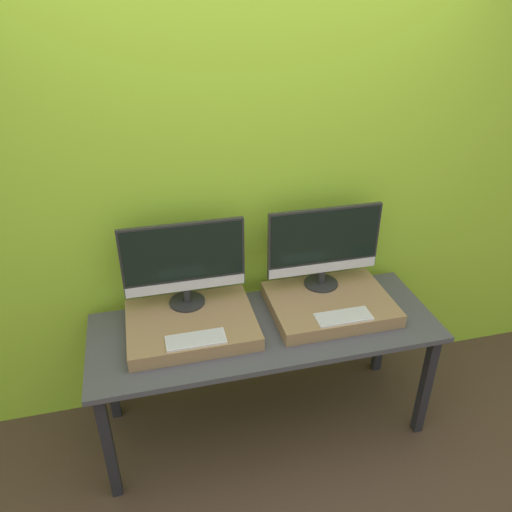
{
  "coord_description": "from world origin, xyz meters",
  "views": [
    {
      "loc": [
        -0.55,
        -1.68,
        2.3
      ],
      "look_at": [
        0.0,
        0.53,
        1.01
      ],
      "focal_mm": 35.0,
      "sensor_mm": 36.0,
      "label": 1
    }
  ],
  "objects_px": {
    "keyboard_left": "(196,339)",
    "keyboard_right": "(343,317)",
    "monitor_left": "(184,261)",
    "monitor_right": "(324,244)"
  },
  "relations": [
    {
      "from": "keyboard_left",
      "to": "keyboard_right",
      "type": "xyz_separation_m",
      "value": [
        0.75,
        0.0,
        0.0
      ]
    },
    {
      "from": "monitor_left",
      "to": "keyboard_right",
      "type": "xyz_separation_m",
      "value": [
        0.75,
        -0.33,
        -0.25
      ]
    },
    {
      "from": "monitor_left",
      "to": "monitor_right",
      "type": "height_order",
      "value": "same"
    },
    {
      "from": "keyboard_left",
      "to": "keyboard_right",
      "type": "relative_size",
      "value": 1.0
    },
    {
      "from": "monitor_right",
      "to": "keyboard_right",
      "type": "distance_m",
      "value": 0.41
    },
    {
      "from": "keyboard_left",
      "to": "keyboard_right",
      "type": "bearing_deg",
      "value": 0.0
    },
    {
      "from": "keyboard_right",
      "to": "monitor_left",
      "type": "bearing_deg",
      "value": 156.69
    },
    {
      "from": "keyboard_left",
      "to": "monitor_right",
      "type": "relative_size",
      "value": 0.46
    },
    {
      "from": "keyboard_left",
      "to": "keyboard_right",
      "type": "distance_m",
      "value": 0.75
    },
    {
      "from": "monitor_right",
      "to": "keyboard_right",
      "type": "xyz_separation_m",
      "value": [
        0.0,
        -0.33,
        -0.25
      ]
    }
  ]
}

